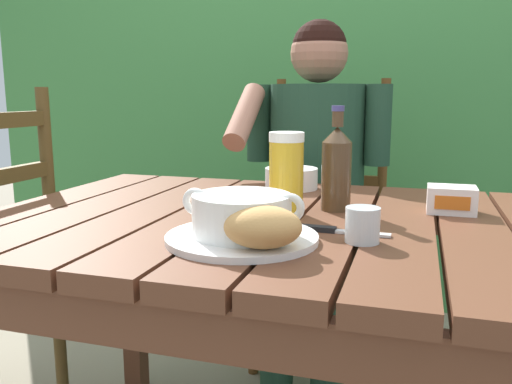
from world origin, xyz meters
TOP-DOWN VIEW (x-y plane):
  - dining_table at (0.00, 0.00)m, footprint 1.22×0.88m
  - hedge_backdrop at (-0.00, 1.71)m, footprint 3.83×0.84m
  - chair_near_diner at (-0.03, 0.88)m, footprint 0.44×0.41m
  - person_eating at (-0.03, 0.68)m, footprint 0.48×0.47m
  - serving_plate at (0.01, -0.21)m, footprint 0.27×0.27m
  - soup_bowl at (0.01, -0.21)m, footprint 0.22×0.17m
  - bread_roll at (0.07, -0.27)m, footprint 0.15×0.12m
  - beer_glass at (0.03, 0.02)m, footprint 0.07×0.07m
  - beer_bottle at (0.13, 0.10)m, footprint 0.07×0.07m
  - water_glass_small at (0.21, -0.15)m, footprint 0.06×0.06m
  - butter_tub at (0.37, 0.14)m, footprint 0.10×0.08m
  - table_knife at (0.16, -0.10)m, footprint 0.17×0.03m
  - diner_bowl at (-0.03, 0.34)m, footprint 0.14×0.14m

SIDE VIEW (x-z plane):
  - chair_near_diner at x=-0.03m, z-range -0.03..1.02m
  - dining_table at x=0.00m, z-range 0.27..1.01m
  - person_eating at x=-0.03m, z-range 0.11..1.34m
  - table_knife at x=0.16m, z-range 0.74..0.75m
  - serving_plate at x=0.01m, z-range 0.74..0.75m
  - diner_bowl at x=-0.03m, z-range 0.74..0.79m
  - butter_tub at x=0.37m, z-range 0.74..0.80m
  - water_glass_small at x=0.21m, z-range 0.74..0.80m
  - bread_roll at x=0.07m, z-range 0.75..0.82m
  - soup_bowl at x=0.01m, z-range 0.75..0.83m
  - beer_glass at x=0.03m, z-range 0.74..0.91m
  - beer_bottle at x=0.13m, z-range 0.72..0.95m
  - hedge_backdrop at x=0.00m, z-range -0.23..2.27m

